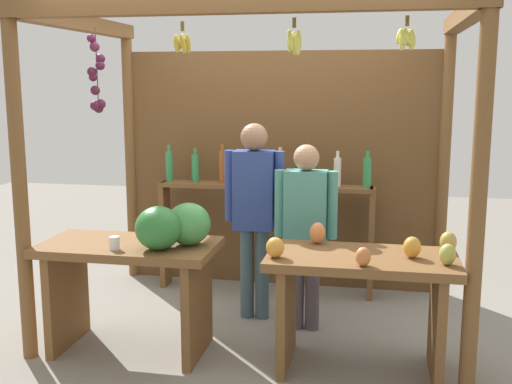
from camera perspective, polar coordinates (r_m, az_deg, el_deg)
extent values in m
plane|color=gray|center=(5.15, 0.42, -11.66)|extent=(12.00, 12.00, 0.00)
cylinder|color=brown|center=(4.47, -20.80, 0.46)|extent=(0.10, 0.10, 2.43)
cylinder|color=brown|center=(3.85, 19.63, -0.91)|extent=(0.10, 0.10, 2.43)
cylinder|color=brown|center=(6.17, -11.43, 3.40)|extent=(0.10, 0.10, 2.43)
cylinder|color=brown|center=(5.74, 16.83, 2.68)|extent=(0.10, 0.10, 2.43)
cube|color=brown|center=(3.87, -2.27, 16.85)|extent=(3.03, 0.12, 0.12)
cube|color=brown|center=(5.28, -15.97, 14.67)|extent=(0.12, 2.02, 0.12)
cube|color=brown|center=(4.76, 18.73, 15.07)|extent=(0.12, 2.02, 0.12)
cube|color=brown|center=(5.81, 2.21, 1.99)|extent=(2.93, 0.04, 2.18)
cylinder|color=brown|center=(4.14, -6.74, 14.82)|extent=(0.02, 0.02, 0.06)
ellipsoid|color=gold|center=(4.12, -6.23, 13.32)|extent=(0.04, 0.06, 0.13)
ellipsoid|color=gold|center=(4.17, -6.42, 13.25)|extent=(0.08, 0.05, 0.13)
ellipsoid|color=gold|center=(4.15, -6.88, 13.42)|extent=(0.07, 0.07, 0.13)
ellipsoid|color=gold|center=(4.12, -7.28, 13.32)|extent=(0.05, 0.06, 0.13)
ellipsoid|color=gold|center=(4.11, -6.69, 13.33)|extent=(0.06, 0.05, 0.13)
cylinder|color=brown|center=(3.86, 13.66, 14.96)|extent=(0.02, 0.02, 0.06)
ellipsoid|color=#D1CC4C|center=(3.85, 14.04, 13.21)|extent=(0.04, 0.07, 0.11)
ellipsoid|color=#D1CC4C|center=(3.86, 13.87, 13.54)|extent=(0.06, 0.07, 0.11)
ellipsoid|color=#D1CC4C|center=(3.88, 13.62, 13.55)|extent=(0.06, 0.04, 0.11)
ellipsoid|color=#D1CC4C|center=(3.87, 13.32, 13.17)|extent=(0.07, 0.06, 0.11)
ellipsoid|color=#D1CC4C|center=(3.87, 12.99, 13.72)|extent=(0.06, 0.07, 0.11)
ellipsoid|color=#D1CC4C|center=(3.84, 13.20, 13.23)|extent=(0.05, 0.06, 0.11)
ellipsoid|color=#D1CC4C|center=(3.82, 13.33, 13.66)|extent=(0.06, 0.06, 0.11)
ellipsoid|color=#D1CC4C|center=(3.82, 13.66, 13.66)|extent=(0.08, 0.04, 0.11)
ellipsoid|color=#D1CC4C|center=(3.83, 14.10, 13.45)|extent=(0.06, 0.06, 0.11)
cylinder|color=brown|center=(3.88, 3.52, 15.20)|extent=(0.02, 0.02, 0.06)
ellipsoid|color=#D1CC4C|center=(3.86, 3.94, 13.66)|extent=(0.04, 0.07, 0.13)
ellipsoid|color=#D1CC4C|center=(3.89, 3.70, 13.29)|extent=(0.06, 0.05, 0.13)
ellipsoid|color=#D1CC4C|center=(3.90, 3.27, 13.55)|extent=(0.07, 0.05, 0.13)
ellipsoid|color=#D1CC4C|center=(3.87, 3.10, 13.62)|extent=(0.04, 0.05, 0.13)
ellipsoid|color=#D1CC4C|center=(3.85, 3.22, 13.73)|extent=(0.07, 0.06, 0.14)
ellipsoid|color=#D1CC4C|center=(3.83, 3.77, 13.29)|extent=(0.05, 0.05, 0.13)
cylinder|color=#4C422D|center=(4.62, -14.35, 11.03)|extent=(0.01, 0.01, 0.55)
sphere|color=#511938|center=(4.62, -14.83, 13.43)|extent=(0.06, 0.06, 0.06)
sphere|color=#601E42|center=(4.62, -14.54, 12.73)|extent=(0.07, 0.07, 0.07)
sphere|color=#511938|center=(4.62, -14.03, 11.76)|extent=(0.07, 0.07, 0.07)
sphere|color=#511938|center=(4.60, -14.06, 11.16)|extent=(0.07, 0.07, 0.07)
sphere|color=#511938|center=(4.61, -14.78, 10.58)|extent=(0.07, 0.07, 0.07)
sphere|color=#511938|center=(4.61, -14.68, 10.11)|extent=(0.06, 0.06, 0.06)
sphere|color=#511938|center=(4.63, -14.49, 8.99)|extent=(0.07, 0.07, 0.07)
sphere|color=#511938|center=(4.63, -14.00, 7.82)|extent=(0.07, 0.07, 0.07)
sphere|color=#511938|center=(4.64, -14.19, 7.43)|extent=(0.07, 0.07, 0.07)
sphere|color=#511938|center=(4.62, -14.50, 7.65)|extent=(0.07, 0.07, 0.07)
cube|color=brown|center=(4.47, -11.56, -4.97)|extent=(1.23, 0.64, 0.06)
cube|color=brown|center=(4.79, -16.92, -9.14)|extent=(0.06, 0.58, 0.73)
cube|color=brown|center=(4.43, -5.38, -10.32)|extent=(0.06, 0.58, 0.73)
ellipsoid|color=#429347|center=(4.32, -6.19, -2.92)|extent=(0.36, 0.36, 0.30)
ellipsoid|color=#2D7533|center=(4.23, -8.92, -3.28)|extent=(0.44, 0.44, 0.29)
cylinder|color=white|center=(4.30, -12.82, -4.58)|extent=(0.07, 0.07, 0.09)
cube|color=brown|center=(4.15, 9.66, -6.11)|extent=(1.23, 0.64, 0.06)
cube|color=brown|center=(4.31, 2.81, -10.90)|extent=(0.06, 0.58, 0.73)
cube|color=brown|center=(4.29, 16.22, -11.39)|extent=(0.06, 0.58, 0.73)
ellipsoid|color=#E07F47|center=(4.37, 5.65, -3.75)|extent=(0.14, 0.14, 0.15)
ellipsoid|color=#CC7038|center=(3.88, 9.76, -5.84)|extent=(0.13, 0.13, 0.12)
ellipsoid|color=#A8B24C|center=(4.03, 17.11, -5.48)|extent=(0.14, 0.14, 0.13)
ellipsoid|color=#B79E47|center=(4.33, 17.17, -4.38)|extent=(0.14, 0.14, 0.14)
ellipsoid|color=gold|center=(4.01, 1.76, -5.09)|extent=(0.17, 0.17, 0.13)
ellipsoid|color=gold|center=(4.13, 14.08, -4.92)|extent=(0.15, 0.15, 0.14)
cube|color=brown|center=(5.93, -8.32, -3.78)|extent=(0.05, 0.20, 1.00)
cube|color=brown|center=(5.61, 10.49, -4.64)|extent=(0.05, 0.20, 1.00)
cube|color=brown|center=(5.59, 0.83, 0.52)|extent=(1.91, 0.22, 0.04)
cylinder|color=#338C4C|center=(5.79, -7.94, 2.35)|extent=(0.07, 0.07, 0.28)
cylinder|color=#338C4C|center=(5.77, -7.98, 4.02)|extent=(0.03, 0.03, 0.06)
cylinder|color=#338C4C|center=(5.72, -5.57, 2.16)|extent=(0.07, 0.07, 0.25)
cylinder|color=#338C4C|center=(5.70, -5.60, 3.72)|extent=(0.03, 0.03, 0.06)
cylinder|color=#994C1E|center=(5.65, -3.07, 2.31)|extent=(0.07, 0.07, 0.29)
cylinder|color=#994C1E|center=(5.63, -3.09, 4.09)|extent=(0.03, 0.03, 0.06)
cylinder|color=#994C1E|center=(5.59, -0.49, 2.11)|extent=(0.06, 0.06, 0.27)
cylinder|color=#994C1E|center=(5.57, -0.49, 3.78)|extent=(0.03, 0.03, 0.06)
cylinder|color=#D8B266|center=(5.54, 2.22, 2.08)|extent=(0.07, 0.07, 0.27)
cylinder|color=#D8B266|center=(5.52, 2.23, 3.80)|extent=(0.03, 0.03, 0.06)
cylinder|color=#338C4C|center=(5.51, 4.80, 2.06)|extent=(0.08, 0.08, 0.29)
cylinder|color=#338C4C|center=(5.49, 4.83, 3.86)|extent=(0.03, 0.03, 0.06)
cylinder|color=silver|center=(5.49, 7.45, 1.81)|extent=(0.07, 0.07, 0.25)
cylinder|color=silver|center=(5.47, 7.48, 3.43)|extent=(0.03, 0.03, 0.06)
cylinder|color=#338C4C|center=(5.48, 10.13, 1.75)|extent=(0.07, 0.07, 0.26)
cylinder|color=#338C4C|center=(5.46, 10.18, 3.40)|extent=(0.03, 0.03, 0.06)
cylinder|color=#3F5964|center=(5.11, -0.82, -7.41)|extent=(0.11, 0.11, 0.74)
cylinder|color=#3F5964|center=(5.09, 0.51, -7.48)|extent=(0.11, 0.11, 0.74)
cube|color=#2D428C|center=(4.94, -0.16, 0.17)|extent=(0.32, 0.19, 0.63)
cylinder|color=#2D428C|center=(4.98, -2.42, 0.60)|extent=(0.08, 0.08, 0.57)
cylinder|color=#2D428C|center=(4.90, 2.13, 0.46)|extent=(0.08, 0.08, 0.57)
sphere|color=#997051|center=(4.88, -0.16, 5.05)|extent=(0.22, 0.22, 0.22)
cylinder|color=#534954|center=(4.91, 3.76, -8.60)|extent=(0.11, 0.11, 0.68)
cylinder|color=#534954|center=(4.89, 5.17, -8.67)|extent=(0.11, 0.11, 0.68)
cube|color=teal|center=(4.74, 4.57, -1.46)|extent=(0.32, 0.19, 0.57)
cylinder|color=teal|center=(4.76, 2.18, -1.03)|extent=(0.08, 0.08, 0.52)
cylinder|color=teal|center=(4.71, 6.99, -1.20)|extent=(0.08, 0.08, 0.52)
sphere|color=tan|center=(4.68, 4.64, 3.16)|extent=(0.20, 0.20, 0.20)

